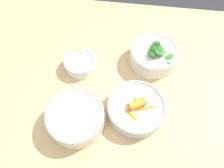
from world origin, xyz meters
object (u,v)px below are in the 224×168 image
at_px(bowl_greens, 154,55).
at_px(bowl_cookies, 80,63).
at_px(bowl_beans_hotdog, 76,118).
at_px(bowl_carrots, 136,108).

xyz_separation_m(bowl_greens, bowl_cookies, (0.27, 0.06, -0.01)).
height_order(bowl_greens, bowl_beans_hotdog, bowl_greens).
relative_size(bowl_beans_hotdog, bowl_cookies, 1.55).
bearing_deg(bowl_greens, bowl_beans_hotdog, 49.93).
height_order(bowl_carrots, bowl_greens, bowl_greens).
bearing_deg(bowl_cookies, bowl_greens, -166.85).
bearing_deg(bowl_greens, bowl_cookies, 13.15).
bearing_deg(bowl_carrots, bowl_beans_hotdog, 18.05).
bearing_deg(bowl_cookies, bowl_carrots, 144.35).
distance_m(bowl_carrots, bowl_beans_hotdog, 0.19).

